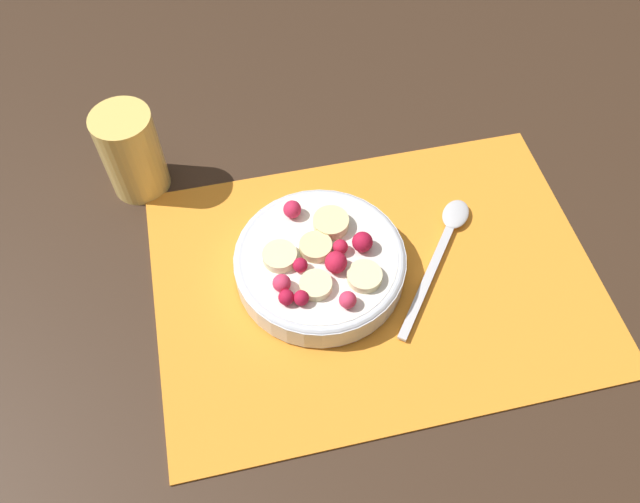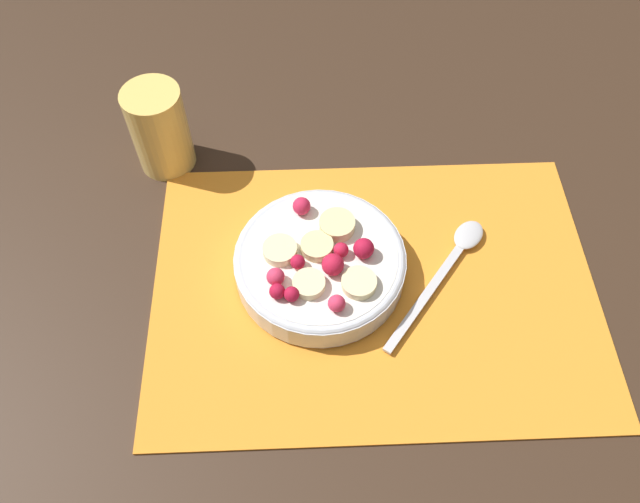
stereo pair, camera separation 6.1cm
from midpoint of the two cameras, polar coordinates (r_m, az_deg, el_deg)
ground_plane at (r=0.65m, az=7.69°, el=-3.55°), size 3.00×3.00×0.00m
placemat at (r=0.65m, az=7.72°, el=-3.42°), size 0.45×0.32×0.01m
fruit_bowl at (r=0.63m, az=2.79°, el=-1.17°), size 0.17×0.17×0.05m
spoon at (r=0.67m, az=14.65°, el=-0.67°), size 0.13×0.16×0.01m
drinking_glass at (r=0.72m, az=-12.09°, el=10.71°), size 0.06×0.06×0.10m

